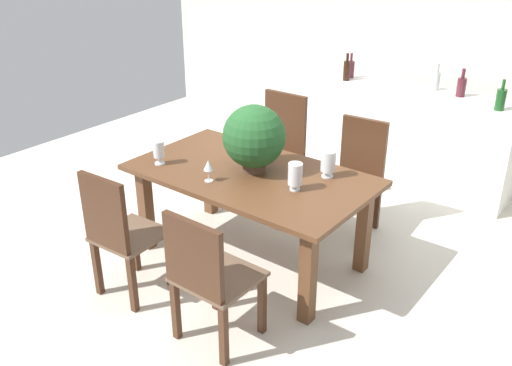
# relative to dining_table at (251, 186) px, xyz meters

# --- Properties ---
(ground_plane) EXTENTS (7.04, 7.04, 0.00)m
(ground_plane) POSITION_rel_dining_table_xyz_m (0.00, 0.02, -0.63)
(ground_plane) COLOR silver
(back_wall) EXTENTS (6.40, 0.10, 2.60)m
(back_wall) POSITION_rel_dining_table_xyz_m (0.00, 2.62, 0.67)
(back_wall) COLOR beige
(back_wall) RESTS_ON ground
(dining_table) EXTENTS (1.80, 1.03, 0.74)m
(dining_table) POSITION_rel_dining_table_xyz_m (0.00, 0.00, 0.00)
(dining_table) COLOR brown
(dining_table) RESTS_ON ground
(chair_far_right) EXTENTS (0.46, 0.46, 0.96)m
(chair_far_right) POSITION_rel_dining_table_xyz_m (0.40, 0.94, -0.10)
(chair_far_right) COLOR #422616
(chair_far_right) RESTS_ON ground
(chair_near_left) EXTENTS (0.45, 0.46, 0.97)m
(chair_near_left) POSITION_rel_dining_table_xyz_m (-0.40, -0.95, -0.10)
(chair_near_left) COLOR #422616
(chair_near_left) RESTS_ON ground
(chair_near_right) EXTENTS (0.47, 0.45, 0.93)m
(chair_near_right) POSITION_rel_dining_table_xyz_m (0.41, -0.95, -0.11)
(chair_near_right) COLOR #422616
(chair_near_right) RESTS_ON ground
(chair_far_left) EXTENTS (0.48, 0.42, 1.04)m
(chair_far_left) POSITION_rel_dining_table_xyz_m (-0.41, 0.95, -0.06)
(chair_far_left) COLOR #422616
(chair_far_left) RESTS_ON ground
(flower_centerpiece) EXTENTS (0.47, 0.47, 0.51)m
(flower_centerpiece) POSITION_rel_dining_table_xyz_m (-0.00, 0.04, 0.38)
(flower_centerpiece) COLOR #4C3828
(flower_centerpiece) RESTS_ON dining_table
(crystal_vase_left) EXTENTS (0.10, 0.10, 0.20)m
(crystal_vase_left) POSITION_rel_dining_table_xyz_m (0.42, -0.04, 0.23)
(crystal_vase_left) COLOR silver
(crystal_vase_left) RESTS_ON dining_table
(crystal_vase_center_near) EXTENTS (0.09, 0.09, 0.19)m
(crystal_vase_center_near) POSITION_rel_dining_table_xyz_m (-0.65, -0.30, 0.22)
(crystal_vase_center_near) COLOR silver
(crystal_vase_center_near) RESTS_ON dining_table
(crystal_vase_right) EXTENTS (0.11, 0.11, 0.20)m
(crystal_vase_right) POSITION_rel_dining_table_xyz_m (0.49, 0.28, 0.23)
(crystal_vase_right) COLOR silver
(crystal_vase_right) RESTS_ON dining_table
(wine_glass) EXTENTS (0.07, 0.07, 0.16)m
(wine_glass) POSITION_rel_dining_table_xyz_m (-0.15, -0.30, 0.23)
(wine_glass) COLOR silver
(wine_glass) RESTS_ON dining_table
(kitchen_counter) EXTENTS (1.98, 0.50, 0.96)m
(kitchen_counter) POSITION_rel_dining_table_xyz_m (0.38, 2.08, -0.15)
(kitchen_counter) COLOR white
(kitchen_counter) RESTS_ON ground
(wine_bottle_tall) EXTENTS (0.08, 0.08, 0.27)m
(wine_bottle_tall) POSITION_rel_dining_table_xyz_m (1.18, 1.94, 0.43)
(wine_bottle_tall) COLOR #194C1E
(wine_bottle_tall) RESTS_ON kitchen_counter
(wine_bottle_green) EXTENTS (0.08, 0.08, 0.26)m
(wine_bottle_green) POSITION_rel_dining_table_xyz_m (0.78, 2.14, 0.43)
(wine_bottle_green) COLOR #511E28
(wine_bottle_green) RESTS_ON kitchen_counter
(wine_bottle_amber) EXTENTS (0.07, 0.07, 0.26)m
(wine_bottle_amber) POSITION_rel_dining_table_xyz_m (0.51, 2.21, 0.43)
(wine_bottle_amber) COLOR #B2BFB7
(wine_bottle_amber) RESTS_ON kitchen_counter
(wine_bottle_clear) EXTENTS (0.07, 0.07, 0.27)m
(wine_bottle_clear) POSITION_rel_dining_table_xyz_m (-0.34, 1.99, 0.44)
(wine_bottle_clear) COLOR black
(wine_bottle_clear) RESTS_ON kitchen_counter
(wine_bottle_dark) EXTENTS (0.07, 0.07, 0.25)m
(wine_bottle_dark) POSITION_rel_dining_table_xyz_m (-0.35, 2.11, 0.43)
(wine_bottle_dark) COLOR #511E28
(wine_bottle_dark) RESTS_ON kitchen_counter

